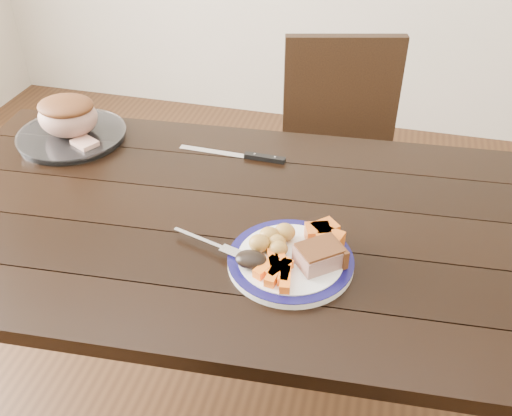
% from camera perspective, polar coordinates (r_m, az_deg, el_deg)
% --- Properties ---
extents(ground, '(4.00, 4.00, 0.00)m').
position_cam_1_polar(ground, '(1.97, -2.22, -18.30)').
color(ground, '#472B16').
rests_on(ground, ground).
extents(dining_table, '(1.66, 1.01, 0.75)m').
position_cam_1_polar(dining_table, '(1.49, -2.80, -3.53)').
color(dining_table, black).
rests_on(dining_table, ground).
extents(chair_far, '(0.51, 0.52, 0.93)m').
position_cam_1_polar(chair_far, '(2.12, 8.44, 5.26)').
color(chair_far, black).
rests_on(chair_far, ground).
extents(dinner_plate, '(0.28, 0.28, 0.02)m').
position_cam_1_polar(dinner_plate, '(1.28, 3.47, -5.33)').
color(dinner_plate, white).
rests_on(dinner_plate, dining_table).
extents(plate_rim, '(0.28, 0.28, 0.02)m').
position_cam_1_polar(plate_rim, '(1.28, 3.48, -5.05)').
color(plate_rim, '#100D44').
rests_on(plate_rim, dinner_plate).
extents(serving_platter, '(0.32, 0.32, 0.02)m').
position_cam_1_polar(serving_platter, '(1.83, -17.90, 6.83)').
color(serving_platter, white).
rests_on(serving_platter, dining_table).
extents(pork_slice, '(0.12, 0.12, 0.04)m').
position_cam_1_polar(pork_slice, '(1.25, 6.30, -4.81)').
color(pork_slice, '#A57365').
rests_on(pork_slice, dinner_plate).
extents(roasted_potatoes, '(0.10, 0.10, 0.04)m').
position_cam_1_polar(roasted_potatoes, '(1.29, 1.76, -3.17)').
color(roasted_potatoes, gold).
rests_on(roasted_potatoes, dinner_plate).
extents(carrot_batons, '(0.09, 0.12, 0.02)m').
position_cam_1_polar(carrot_batons, '(1.23, 2.21, -6.20)').
color(carrot_batons, orange).
rests_on(carrot_batons, dinner_plate).
extents(pumpkin_wedges, '(0.10, 0.09, 0.04)m').
position_cam_1_polar(pumpkin_wedges, '(1.31, 6.82, -2.68)').
color(pumpkin_wedges, orange).
rests_on(pumpkin_wedges, dinner_plate).
extents(dark_mushroom, '(0.07, 0.05, 0.03)m').
position_cam_1_polar(dark_mushroom, '(1.24, -0.49, -5.17)').
color(dark_mushroom, black).
rests_on(dark_mushroom, dinner_plate).
extents(fork, '(0.18, 0.07, 0.00)m').
position_cam_1_polar(fork, '(1.31, -4.55, -3.57)').
color(fork, silver).
rests_on(fork, dinner_plate).
extents(roast_joint, '(0.18, 0.15, 0.12)m').
position_cam_1_polar(roast_joint, '(1.80, -18.29, 8.65)').
color(roast_joint, tan).
rests_on(roast_joint, serving_platter).
extents(cut_slice, '(0.09, 0.08, 0.02)m').
position_cam_1_polar(cut_slice, '(1.74, -16.74, 6.20)').
color(cut_slice, tan).
rests_on(cut_slice, serving_platter).
extents(carving_knife, '(0.32, 0.03, 0.01)m').
position_cam_1_polar(carving_knife, '(1.65, -0.45, 5.20)').
color(carving_knife, silver).
rests_on(carving_knife, dining_table).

